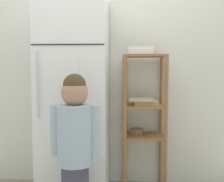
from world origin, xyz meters
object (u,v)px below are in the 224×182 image
pantry_shelf_unit (144,111)px  fruit_bin (139,52)px  child_standing (75,134)px  refrigerator (74,97)px

pantry_shelf_unit → fruit_bin: fruit_bin is taller
child_standing → pantry_shelf_unit: 0.82m
child_standing → fruit_bin: bearing=51.2°
pantry_shelf_unit → child_standing: bearing=-130.5°
refrigerator → fruit_bin: refrigerator is taller
child_standing → pantry_shelf_unit: pantry_shelf_unit is taller
refrigerator → child_standing: 0.57m
fruit_bin → refrigerator: bearing=-170.7°
refrigerator → pantry_shelf_unit: bearing=9.9°
refrigerator → pantry_shelf_unit: (0.63, 0.11, -0.14)m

